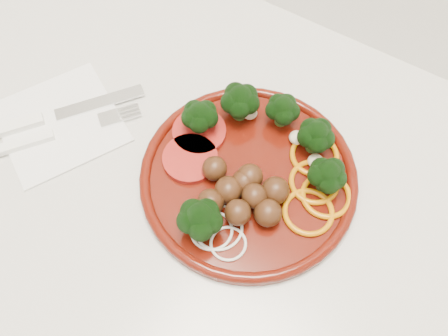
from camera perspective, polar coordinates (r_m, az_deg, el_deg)
The scene contains 5 objects.
counter at distance 1.07m, azimuth -3.30°, elevation -10.38°, with size 2.40×0.60×0.90m.
plate at distance 0.62m, azimuth 3.19°, elevation -0.19°, with size 0.27×0.27×0.06m.
napkin at distance 0.71m, azimuth -18.25°, elevation 4.94°, with size 0.15×0.15×0.00m, color white.
knife at distance 0.72m, azimuth -20.48°, elevation 5.19°, with size 0.15×0.19×0.01m.
fork at distance 0.70m, azimuth -20.32°, elevation 3.20°, with size 0.14×0.17×0.01m.
Camera 1 is at (0.22, 1.45, 1.47)m, focal length 40.00 mm.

